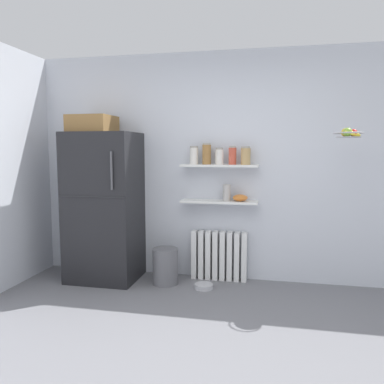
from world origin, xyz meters
name	(u,v)px	position (x,y,z in m)	size (l,w,h in m)	color
ground_plane	(197,337)	(0.00, 0.50, 0.00)	(7.04, 7.04, 0.00)	slate
back_wall	(223,167)	(0.00, 2.05, 1.30)	(7.04, 0.10, 2.60)	silver
refrigerator	(104,203)	(-1.33, 1.68, 0.89)	(0.77, 0.66, 1.88)	black
radiator	(219,256)	(-0.02, 1.92, 0.28)	(0.64, 0.12, 0.56)	white
wall_shelf_lower	(219,202)	(-0.02, 1.89, 0.91)	(0.87, 0.22, 0.03)	white
wall_shelf_upper	(219,166)	(-0.02, 1.89, 1.32)	(0.87, 0.22, 0.03)	white
storage_jar_0	(194,155)	(-0.31, 1.89, 1.44)	(0.10, 0.10, 0.21)	silver
storage_jar_1	(207,154)	(-0.16, 1.89, 1.45)	(0.10, 0.10, 0.24)	olive
storage_jar_2	(219,156)	(-0.02, 1.89, 1.43)	(0.09, 0.09, 0.19)	silver
storage_jar_3	(233,155)	(0.13, 1.89, 1.44)	(0.09, 0.09, 0.21)	#C64C38
storage_jar_4	(246,156)	(0.27, 1.89, 1.43)	(0.11, 0.11, 0.20)	tan
vase	(227,193)	(0.07, 1.89, 1.02)	(0.09, 0.09, 0.19)	#B2ADA8
shelf_bowl	(240,198)	(0.22, 1.89, 0.96)	(0.17, 0.17, 0.08)	orange
trash_bin	(165,266)	(-0.59, 1.65, 0.20)	(0.29, 0.29, 0.40)	slate
pet_food_bowl	(204,286)	(-0.14, 1.59, 0.03)	(0.20, 0.20, 0.05)	#B7B7BC
hanging_fruit_basket	(349,133)	(1.27, 1.56, 1.65)	(0.28, 0.28, 0.10)	#B2B2B7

